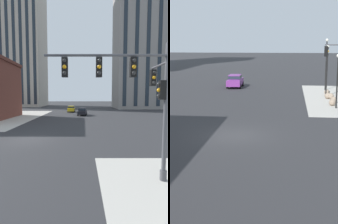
{
  "view_description": "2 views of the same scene",
  "coord_description": "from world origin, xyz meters",
  "views": [
    {
      "loc": [
        5.27,
        -16.58,
        4.07
      ],
      "look_at": [
        5.36,
        5.72,
        2.21
      ],
      "focal_mm": 28.57,
      "sensor_mm": 36.0,
      "label": 1
    },
    {
      "loc": [
        -20.96,
        -3.53,
        6.0
      ],
      "look_at": [
        -1.29,
        -1.36,
        1.85
      ],
      "focal_mm": 54.34,
      "sensor_mm": 36.0,
      "label": 2
    }
  ],
  "objects": [
    {
      "name": "car_main_southbound_near",
      "position": [
        4.89,
        23.13,
        0.92
      ],
      "size": [
        2.17,
        4.53,
        1.68
      ],
      "color": "black",
      "rests_on": "ground"
    },
    {
      "name": "car_main_northbound_far",
      "position": [
        1.76,
        32.12,
        0.92
      ],
      "size": [
        1.9,
        4.4,
        1.68
      ],
      "color": "gold",
      "rests_on": "ground"
    },
    {
      "name": "ground_plane",
      "position": [
        0.0,
        0.0,
        0.0
      ],
      "size": [
        320.0,
        320.0,
        0.0
      ],
      "primitive_type": "plane",
      "color": "#2D2D30"
    },
    {
      "name": "residential_tower_skyline_left",
      "position": [
        -22.22,
        64.55,
        31.4
      ],
      "size": [
        19.03,
        19.47,
        62.76
      ],
      "color": "#B2A899",
      "rests_on": "ground"
    },
    {
      "name": "residential_tower_skyline_right",
      "position": [
        25.96,
        49.49,
        28.63
      ],
      "size": [
        18.94,
        15.1,
        57.22
      ],
      "color": "gray",
      "rests_on": "ground"
    },
    {
      "name": "traffic_signal_main",
      "position": [
        7.86,
        -7.98,
        4.4
      ],
      "size": [
        5.88,
        2.09,
        6.56
      ],
      "color": "#4C4C51",
      "rests_on": "ground"
    }
  ]
}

